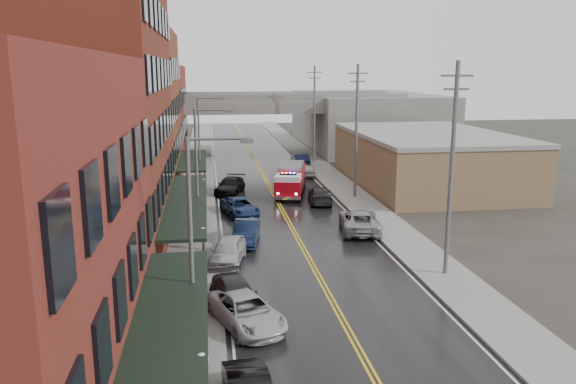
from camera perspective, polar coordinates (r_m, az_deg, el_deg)
road at (r=45.61m, az=-0.37°, el=-2.28°), size 11.00×160.00×0.02m
sidewalk_left at (r=45.21m, az=-9.58°, el=-2.51°), size 3.00×160.00×0.15m
sidewalk_right at (r=47.12m, az=8.46°, el=-1.86°), size 3.00×160.00×0.15m
curb_left at (r=45.20m, az=-7.49°, el=-2.44°), size 0.30×160.00×0.15m
curb_right at (r=46.68m, az=6.52°, el=-1.94°), size 0.30×160.00×0.15m
brick_building_b at (r=37.52m, az=-19.57°, el=7.78°), size 9.00×20.00×18.00m
brick_building_c at (r=54.86m, az=-15.97°, el=7.66°), size 9.00×15.00×15.00m
brick_building_far at (r=72.30m, az=-14.10°, el=7.58°), size 9.00×20.00×12.00m
tan_building at (r=58.76m, az=13.92°, el=3.14°), size 14.00×22.00×5.00m
right_far_block at (r=87.43m, az=7.82°, el=7.28°), size 18.00×30.00×8.00m
awning_0 at (r=19.72m, az=-12.00°, el=-13.56°), size 2.60×16.00×3.09m
awning_1 at (r=37.73m, az=-10.24°, el=-0.93°), size 2.60×18.00×3.09m
awning_2 at (r=54.91m, az=-9.67°, el=3.21°), size 2.60×13.00×3.09m
globe_lamp_0 at (r=18.22m, az=-8.71°, el=-18.15°), size 0.44×0.44×3.12m
globe_lamp_1 at (r=31.12m, az=-8.58°, el=-5.01°), size 0.44×0.44×3.12m
globe_lamp_2 at (r=44.68m, az=-8.53°, el=0.30°), size 0.44×0.44×3.12m
street_lamp_0 at (r=22.63m, az=-9.24°, el=-4.07°), size 2.64×0.22×9.00m
street_lamp_1 at (r=38.26m, az=-8.91°, el=2.66°), size 2.64×0.22×9.00m
street_lamp_2 at (r=54.10m, az=-8.76°, el=5.46°), size 2.64×0.22×9.00m
utility_pole_0 at (r=32.05m, az=16.29°, el=2.48°), size 1.80×0.24×12.00m
utility_pole_1 at (r=50.76m, az=6.97°, el=6.34°), size 1.80×0.24×12.00m
utility_pole_2 at (r=70.18m, az=2.69°, el=8.05°), size 1.80×0.24×12.00m
overpass at (r=76.17m, az=-3.70°, el=8.13°), size 40.00×10.00×7.50m
fire_truck at (r=52.55m, az=0.27°, el=1.31°), size 4.31×7.82×2.73m
parked_car_left_2 at (r=26.30m, az=-4.28°, el=-11.97°), size 3.93×5.57×1.41m
parked_car_left_3 at (r=28.00m, az=-5.32°, el=-10.45°), size 2.86×5.11×1.40m
parked_car_left_4 at (r=34.35m, az=-6.14°, el=-5.96°), size 2.77×4.84×1.55m
parked_car_left_5 at (r=38.15m, az=-4.28°, el=-4.09°), size 2.31×4.76×1.50m
parked_car_left_6 at (r=45.45m, az=-4.93°, el=-1.51°), size 3.40×5.31×1.36m
parked_car_left_7 at (r=53.45m, az=-5.89°, el=0.64°), size 3.49×5.56×1.50m
parked_car_right_0 at (r=41.03m, az=7.27°, el=-2.90°), size 3.62×6.20×1.62m
parked_car_right_1 at (r=49.51m, az=3.27°, el=-0.31°), size 2.59×5.08×1.41m
parked_car_right_2 at (r=61.81m, az=1.77°, el=2.24°), size 1.77×4.16×1.40m
parked_car_right_3 at (r=67.69m, az=1.25°, el=3.23°), size 1.82×5.04×1.65m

